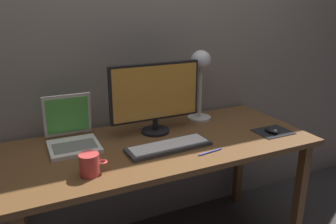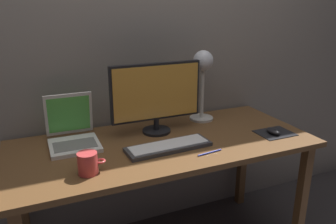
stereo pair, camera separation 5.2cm
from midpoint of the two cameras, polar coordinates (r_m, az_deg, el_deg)
name	(u,v)px [view 1 (the left image)]	position (r m, az deg, el deg)	size (l,w,h in m)	color
back_wall	(135,28)	(2.04, -6.42, 13.88)	(4.80, 0.06, 2.60)	gray
desk	(163,155)	(1.84, -1.60, -7.27)	(1.60, 0.70, 0.74)	brown
monitor	(155,95)	(1.86, -2.99, 2.93)	(0.52, 0.16, 0.40)	black
keyboard_main	(169,146)	(1.72, -0.73, -5.83)	(0.45, 0.16, 0.03)	#38383A
laptop	(71,131)	(1.83, -16.87, -3.16)	(0.25, 0.29, 0.25)	silver
desk_lamp	(201,71)	(2.06, 4.83, 6.86)	(0.15, 0.15, 0.43)	beige
mousepad	(273,132)	(2.01, 16.60, -3.22)	(0.20, 0.16, 0.00)	black
mouse	(271,130)	(1.99, 16.35, -2.91)	(0.06, 0.10, 0.03)	black
coffee_mug	(90,164)	(1.50, -14.05, -8.61)	(0.12, 0.09, 0.10)	#CC3F3F
pen	(210,152)	(1.68, 6.28, -6.74)	(0.01, 0.01, 0.14)	#2633A5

